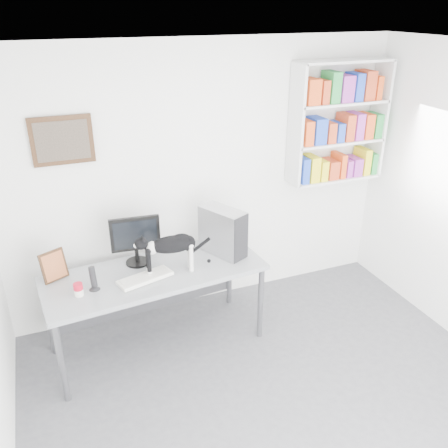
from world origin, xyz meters
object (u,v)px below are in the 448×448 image
Objects in this scene: monitor at (136,240)px; leaning_print at (54,265)px; speaker at (93,278)px; pc_tower at (223,231)px; bookshelf at (338,122)px; soup_can at (78,290)px; desk at (157,309)px; cat at (171,254)px; keyboard at (145,278)px.

monitor is 0.72m from leaning_print.
leaning_print reaches higher than speaker.
pc_tower is 1.51m from leaning_print.
speaker is 0.41m from leaning_print.
bookshelf reaches higher than leaning_print.
soup_can is at bearing 164.24° from pc_tower.
leaning_print is 0.38m from soup_can.
pc_tower is (0.69, 0.10, 0.63)m from desk.
soup_can is (0.16, -0.33, -0.08)m from leaning_print.
monitor reaches higher than leaning_print.
cat reaches higher than soup_can.
soup_can is at bearing -142.70° from monitor.
bookshelf is at bearing -11.36° from pc_tower.
leaning_print is at bearing -174.47° from bookshelf.
bookshelf is 2.38m from monitor.
soup_can is 0.82m from cat.
keyboard is 1.04× the size of pc_tower.
pc_tower is (-1.43, -0.37, -0.82)m from bookshelf.
bookshelf is at bearing 12.50° from soup_can.
desk is 7.05× the size of leaning_print.
keyboard is (-2.22, -0.58, -1.03)m from bookshelf.
cat reaches higher than leaning_print.
monitor is at bearing 20.03° from speaker.
pc_tower is 4.06× the size of soup_can.
cat is (0.14, -0.07, 0.59)m from desk.
soup_can reaches higher than desk.
bookshelf reaches higher than keyboard.
leaning_print is at bearing 150.68° from pc_tower.
pc_tower reaches higher than leaning_print.
monitor reaches higher than desk.
bookshelf reaches higher than speaker.
leaning_print is at bearing 142.61° from keyboard.
desk is 4.32× the size of pc_tower.
cat is (0.25, 0.04, 0.17)m from keyboard.
bookshelf reaches higher than monitor.
desk is 0.82m from soup_can.
leaning_print is (-0.71, -0.01, -0.10)m from monitor.
keyboard is 4.24× the size of soup_can.
speaker is 0.68m from cat.
speaker is at bearing -167.86° from bookshelf.
keyboard is 0.78m from leaning_print.
monitor is 0.38m from keyboard.
soup_can is (-0.55, -0.35, -0.18)m from monitor.
pc_tower is at bearing 22.74° from cat.
keyboard is 0.85m from pc_tower.
monitor is (-0.11, 0.20, 0.64)m from desk.
bookshelf is at bearing 21.08° from cat.
desk is 3.25× the size of cat.
speaker is 0.36× the size of cat.
monitor is (-2.22, -0.27, -0.81)m from bookshelf.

